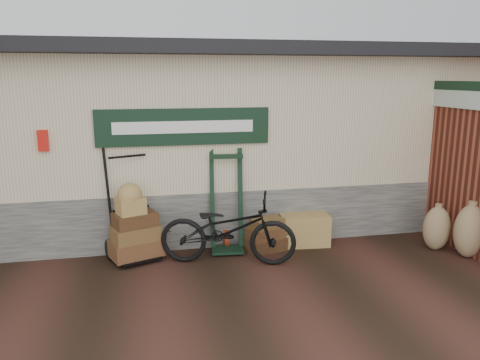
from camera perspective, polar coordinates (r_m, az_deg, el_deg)
The scene contains 10 objects.
ground at distance 6.70m, azimuth -3.02°, elevation -11.18°, with size 80.00×80.00×0.00m, color black.
station_building at distance 8.91m, azimuth -5.92°, elevation 5.53°, with size 14.40×4.10×3.20m.
brick_outbuilding at distance 9.28m, azimuth 25.58°, elevation 2.70°, with size 1.71×4.51×2.62m.
porter_trolley at distance 7.15m, azimuth -13.33°, elevation -2.44°, with size 0.89×0.66×1.77m, color black, non-canonical shape.
green_barrow at distance 7.27m, azimuth -1.65°, elevation -2.55°, with size 0.58×0.49×1.60m, color black, non-canonical shape.
suitcase_stack at distance 7.40m, azimuth 3.14°, elevation -6.63°, with size 0.60×0.38×0.53m, color #392412, non-canonical shape.
wicker_hamper at distance 7.75m, azimuth 7.77°, elevation -5.91°, with size 0.78×0.51×0.51m, color olive.
bicycle at distance 6.80m, azimuth -1.48°, elevation -5.57°, with size 1.99×0.69×1.16m, color black.
burlap_sack_left at distance 8.02m, azimuth 22.85°, elevation -5.44°, with size 0.44×0.37×0.70m, color olive.
burlap_sack_right at distance 7.88m, azimuth 26.23°, elevation -5.61°, with size 0.52×0.43×0.82m, color olive.
Camera 1 is at (-0.92, -6.06, 2.69)m, focal length 35.00 mm.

